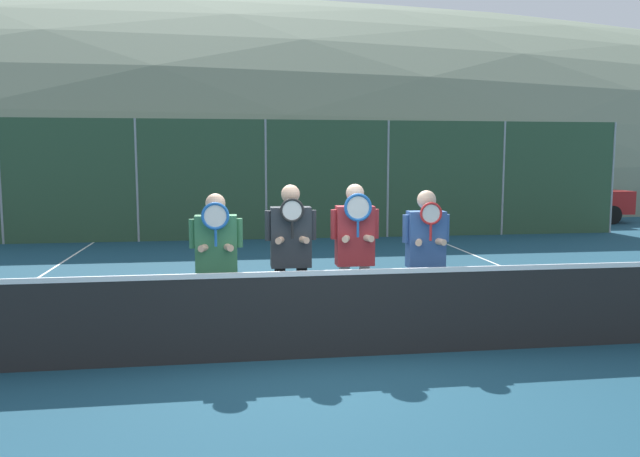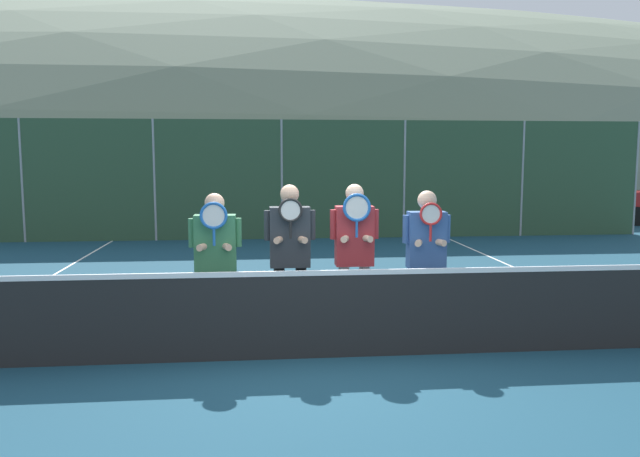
% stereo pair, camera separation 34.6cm
% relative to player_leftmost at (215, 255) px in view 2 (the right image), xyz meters
% --- Properties ---
extents(ground_plane, '(120.00, 120.00, 0.00)m').
position_rel_player_leftmost_xyz_m(ground_plane, '(1.11, -0.60, -1.06)').
color(ground_plane, navy).
extents(hill_distant, '(137.87, 76.60, 26.81)m').
position_rel_player_leftmost_xyz_m(hill_distant, '(1.11, 50.88, -1.06)').
color(hill_distant, slate).
rests_on(hill_distant, ground_plane).
extents(clubhouse_building, '(18.98, 5.50, 3.17)m').
position_rel_player_leftmost_xyz_m(clubhouse_building, '(-0.53, 18.10, 0.54)').
color(clubhouse_building, '#9EA3A8').
rests_on(clubhouse_building, ground_plane).
extents(fence_back, '(19.76, 0.06, 3.13)m').
position_rel_player_leftmost_xyz_m(fence_back, '(1.11, 9.28, 0.50)').
color(fence_back, gray).
rests_on(fence_back, ground_plane).
extents(tennis_net, '(11.82, 0.09, 1.07)m').
position_rel_player_leftmost_xyz_m(tennis_net, '(1.11, -0.60, -0.56)').
color(tennis_net, gray).
rests_on(tennis_net, ground_plane).
extents(court_line_left_sideline, '(0.05, 16.00, 0.01)m').
position_rel_player_leftmost_xyz_m(court_line_left_sideline, '(-3.29, 2.40, -1.06)').
color(court_line_left_sideline, white).
rests_on(court_line_left_sideline, ground_plane).
extents(court_line_right_sideline, '(0.05, 16.00, 0.01)m').
position_rel_player_leftmost_xyz_m(court_line_right_sideline, '(5.50, 2.40, -1.06)').
color(court_line_right_sideline, white).
rests_on(court_line_right_sideline, ground_plane).
extents(player_leftmost, '(0.60, 0.34, 1.77)m').
position_rel_player_leftmost_xyz_m(player_leftmost, '(0.00, 0.00, 0.00)').
color(player_leftmost, white).
rests_on(player_leftmost, ground_plane).
extents(player_center_left, '(0.60, 0.34, 1.86)m').
position_rel_player_leftmost_xyz_m(player_center_left, '(0.86, 0.09, 0.04)').
color(player_center_left, black).
rests_on(player_center_left, ground_plane).
extents(player_center_right, '(0.58, 0.34, 1.86)m').
position_rel_player_leftmost_xyz_m(player_center_right, '(1.63, 0.09, 0.04)').
color(player_center_right, white).
rests_on(player_center_right, ground_plane).
extents(player_rightmost, '(0.58, 0.34, 1.78)m').
position_rel_player_leftmost_xyz_m(player_rightmost, '(2.49, 0.04, -0.00)').
color(player_rightmost, white).
rests_on(player_rightmost, ground_plane).
extents(car_far_left, '(4.68, 1.98, 1.76)m').
position_rel_player_leftmost_xyz_m(car_far_left, '(-5.05, 11.84, -0.16)').
color(car_far_left, navy).
rests_on(car_far_left, ground_plane).
extents(car_left_of_center, '(4.27, 2.08, 1.69)m').
position_rel_player_leftmost_xyz_m(car_left_of_center, '(0.24, 11.98, -0.19)').
color(car_left_of_center, slate).
rests_on(car_left_of_center, ground_plane).
extents(car_center, '(4.41, 1.99, 1.87)m').
position_rel_player_leftmost_xyz_m(car_center, '(5.40, 12.02, -0.12)').
color(car_center, navy).
rests_on(car_center, ground_plane).
extents(car_right_of_center, '(4.75, 2.01, 1.67)m').
position_rel_player_leftmost_xyz_m(car_right_of_center, '(10.80, 12.23, -0.20)').
color(car_right_of_center, maroon).
rests_on(car_right_of_center, ground_plane).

